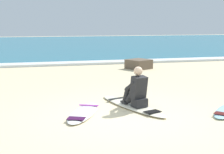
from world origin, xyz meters
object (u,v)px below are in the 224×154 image
(surfboard_main, at_px, (132,105))
(surfer_seated, at_px, (137,91))
(surfboard_spare_near, at_px, (83,112))
(shoreline_rock, at_px, (139,64))

(surfboard_main, xyz_separation_m, surfer_seated, (0.06, -0.18, 0.40))
(surfboard_main, relative_size, surfer_seated, 2.68)
(surfboard_main, xyz_separation_m, surfboard_spare_near, (-1.25, -0.33, 0.00))
(surfer_seated, relative_size, shoreline_rock, 1.06)
(shoreline_rock, bearing_deg, surfer_seated, -109.09)
(surfer_seated, bearing_deg, surfboard_main, 108.91)
(surfboard_spare_near, xyz_separation_m, shoreline_rock, (3.50, 6.49, 0.17))
(surfboard_main, relative_size, shoreline_rock, 2.83)
(surfer_seated, distance_m, surfboard_spare_near, 1.37)
(surfboard_main, relative_size, surfboard_spare_near, 1.36)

